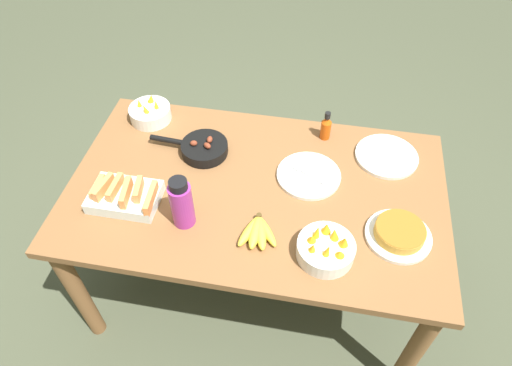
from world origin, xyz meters
name	(u,v)px	position (x,y,z in m)	size (l,w,h in m)	color
ground_plane	(256,280)	(0.00, 0.00, 0.00)	(14.00, 14.00, 0.00)	#474C38
dining_table	(256,203)	(0.00, 0.00, 0.63)	(1.53, 0.91, 0.73)	brown
banana_bunch	(257,231)	(0.05, -0.23, 0.75)	(0.16, 0.16, 0.04)	yellow
melon_tray	(125,195)	(-0.49, -0.16, 0.76)	(0.27, 0.18, 0.10)	silver
skillet	(203,148)	(-0.26, 0.16, 0.76)	(0.35, 0.20, 0.08)	black
frittata_plate_center	(399,233)	(0.56, -0.14, 0.75)	(0.24, 0.24, 0.06)	silver
empty_plate_near_front	(386,156)	(0.52, 0.27, 0.74)	(0.27, 0.27, 0.02)	silver
empty_plate_far_left	(309,175)	(0.20, 0.10, 0.74)	(0.26, 0.26, 0.02)	silver
fruit_bowl_mango	(326,248)	(0.30, -0.27, 0.77)	(0.21, 0.21, 0.12)	silver
fruit_bowl_citrus	(150,113)	(-0.56, 0.34, 0.76)	(0.19, 0.19, 0.11)	silver
water_bottle	(182,203)	(-0.24, -0.21, 0.83)	(0.09, 0.09, 0.22)	#992D89
hot_sauce_bottle	(326,127)	(0.25, 0.36, 0.79)	(0.05, 0.05, 0.14)	#C64C0F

